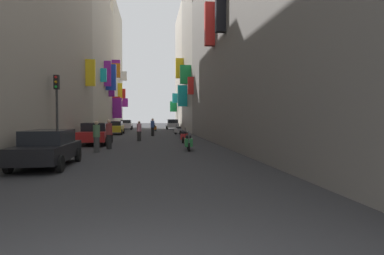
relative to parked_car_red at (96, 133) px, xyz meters
name	(u,v)px	position (x,y,z in m)	size (l,w,h in m)	color
ground_plane	(148,136)	(3.59, 9.65, -0.79)	(140.00, 140.00, 0.00)	#2D2D30
building_left_mid_a	(76,41)	(-4.40, 14.48, 9.68)	(7.21, 14.14, 20.98)	#B2A899
building_left_mid_b	(91,72)	(-4.34, 23.15, 7.41)	(7.28, 3.20, 16.51)	#B2A899
building_left_mid_c	(100,68)	(-4.40, 32.20, 9.22)	(7.26, 14.89, 20.04)	#BCB29E
building_right_near	(271,32)	(11.59, -3.42, 6.60)	(6.72, 33.87, 14.79)	slate
building_right_mid_a	(208,52)	(11.58, 19.82, 9.83)	(7.28, 12.61, 21.28)	gray
building_right_mid_b	(195,71)	(11.59, 32.89, 9.07)	(7.21, 13.52, 19.75)	#B2A899
parked_car_red	(96,133)	(0.00, 0.00, 0.00)	(2.02, 4.46, 1.53)	#B21E1E
parked_car_yellow	(115,127)	(-0.10, 13.74, -0.02)	(1.86, 4.34, 1.46)	gold
parked_car_white	(126,124)	(0.09, 27.71, -0.02)	(1.88, 3.91, 1.48)	white
parked_car_silver	(172,124)	(7.30, 28.41, 0.01)	(1.97, 4.36, 1.56)	#B7B7BC
parked_car_black	(48,148)	(-0.12, -10.54, -0.04)	(1.90, 4.29, 1.43)	black
scooter_red	(184,136)	(6.41, 0.90, -0.33)	(0.69, 1.89, 1.13)	red
scooter_green	(188,142)	(6.07, -4.90, -0.33)	(0.51, 1.79, 1.13)	#287F3D
scooter_silver	(178,130)	(6.84, 11.94, -0.33)	(0.77, 1.83, 1.13)	#ADADB2
scooter_orange	(154,128)	(4.30, 21.18, -0.33)	(0.73, 1.85, 1.13)	orange
pedestrian_crossing	(110,128)	(-0.28, 10.65, 0.02)	(0.53, 0.53, 1.64)	#333333
pedestrian_near_left	(153,127)	(4.06, 9.87, 0.11)	(0.39, 0.39, 1.80)	black
pedestrian_near_right	(139,131)	(2.95, 2.89, 0.01)	(0.51, 0.51, 1.61)	#282828
pedestrian_mid_street	(109,134)	(1.36, -3.54, 0.10)	(0.41, 0.41, 1.79)	black
pedestrian_far_away	(97,137)	(0.92, -5.37, 0.07)	(0.52, 0.52, 1.74)	#3D3D3D
traffic_light_near_corner	(57,100)	(-1.00, -5.93, 2.04)	(0.26, 0.34, 4.14)	#2D2D2D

